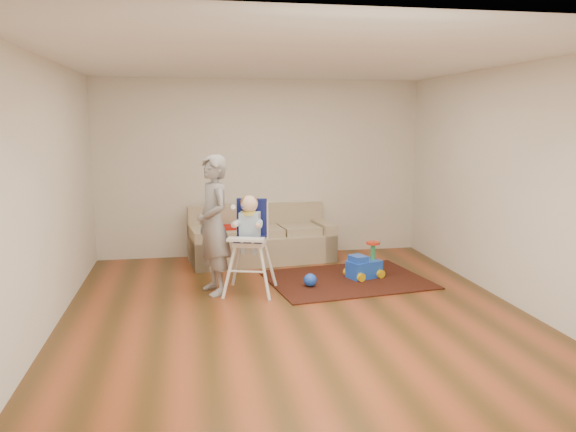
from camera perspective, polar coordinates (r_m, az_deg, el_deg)
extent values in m
plane|color=#492F12|center=(6.30, 0.65, -9.62)|extent=(5.50, 5.50, 0.00)
cube|color=silver|center=(8.69, -2.75, 4.86)|extent=(5.00, 0.04, 2.70)
cube|color=silver|center=(6.04, -23.32, 1.93)|extent=(0.04, 5.50, 2.70)
cube|color=silver|center=(6.91, 21.53, 2.93)|extent=(0.04, 5.50, 2.70)
cube|color=white|center=(5.97, 0.70, 15.63)|extent=(5.00, 5.50, 0.04)
cube|color=#B11A10|center=(8.25, -6.60, -1.18)|extent=(0.51, 0.36, 0.04)
cube|color=black|center=(7.48, 5.97, -6.45)|extent=(2.20, 1.78, 0.02)
sphere|color=blue|center=(7.11, 2.28, -6.52)|extent=(0.17, 0.17, 0.17)
cylinder|color=blue|center=(6.60, -4.41, 0.90)|extent=(0.05, 0.12, 0.01)
imported|color=gray|center=(6.79, -7.58, -0.91)|extent=(0.57, 0.71, 1.68)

